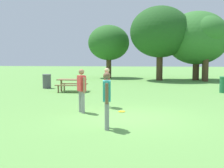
{
  "coord_description": "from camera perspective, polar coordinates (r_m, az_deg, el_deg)",
  "views": [
    {
      "loc": [
        0.52,
        -9.16,
        2.03
      ],
      "look_at": [
        -0.78,
        1.7,
        1.0
      ],
      "focal_mm": 43.59,
      "sensor_mm": 36.0,
      "label": 1
    }
  ],
  "objects": [
    {
      "name": "ground_plane",
      "position": [
        9.39,
        3.52,
        -7.11
      ],
      "size": [
        120.0,
        120.0,
        0.0
      ],
      "primitive_type": "plane",
      "color": "#609947"
    },
    {
      "name": "person_bystander",
      "position": [
        10.2,
        -6.4,
        -0.78
      ],
      "size": [
        0.4,
        0.52,
        1.64
      ],
      "color": "gray",
      "rests_on": "ground"
    },
    {
      "name": "person_thrower",
      "position": [
        11.24,
        -1.06,
        -0.17
      ],
      "size": [
        0.27,
        0.61,
        1.64
      ],
      "color": "gray",
      "rests_on": "ground"
    },
    {
      "name": "tree_far_right",
      "position": [
        26.71,
        17.35,
        9.17
      ],
      "size": [
        5.74,
        5.74,
        6.36
      ],
      "color": "#4C3823",
      "rests_on": "ground"
    },
    {
      "name": "person_catcher",
      "position": [
        7.78,
        -1.09,
        -2.66
      ],
      "size": [
        0.27,
        0.61,
        1.64
      ],
      "color": "gray",
      "rests_on": "ground"
    },
    {
      "name": "frisbee",
      "position": [
        10.41,
        2.03,
        -5.79
      ],
      "size": [
        0.27,
        0.27,
        0.03
      ],
      "primitive_type": "cylinder",
      "color": "yellow",
      "rests_on": "ground"
    },
    {
      "name": "tree_broad_center",
      "position": [
        25.76,
        10.04,
        10.65
      ],
      "size": [
        5.51,
        5.51,
        6.79
      ],
      "color": "#4C3823",
      "rests_on": "ground"
    },
    {
      "name": "tree_slender_mid",
      "position": [
        25.55,
        19.27,
        10.18
      ],
      "size": [
        3.26,
        3.26,
        5.76
      ],
      "color": "#4C3823",
      "rests_on": "ground"
    },
    {
      "name": "trash_can_further_along",
      "position": [
        19.01,
        -13.52,
        0.57
      ],
      "size": [
        0.59,
        0.59,
        0.96
      ],
      "color": "#515156",
      "rests_on": "ground"
    },
    {
      "name": "picnic_table_near",
      "position": [
        16.79,
        -8.44,
        0.31
      ],
      "size": [
        1.72,
        1.44,
        0.77
      ],
      "color": "olive",
      "rests_on": "ground"
    },
    {
      "name": "tree_back_left",
      "position": [
        26.48,
        19.08,
        8.89
      ],
      "size": [
        3.92,
        3.92,
        5.48
      ],
      "color": "brown",
      "rests_on": "ground"
    },
    {
      "name": "tree_tall_left",
      "position": [
        28.54,
        -0.69,
        8.6
      ],
      "size": [
        4.27,
        4.27,
        5.47
      ],
      "color": "#4C3823",
      "rests_on": "ground"
    }
  ]
}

